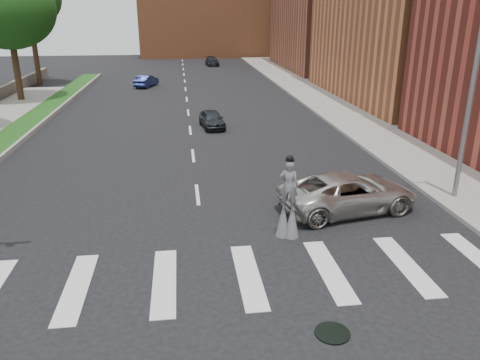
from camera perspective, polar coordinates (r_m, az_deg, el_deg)
ground_plane at (r=13.80m, az=-3.80°, el=-14.07°), size 160.00×160.00×0.00m
grass_median at (r=34.14m, az=-25.85°, el=5.09°), size 2.00×60.00×0.25m
median_curb at (r=33.81m, az=-24.16°, el=5.24°), size 0.20×60.00×0.28m
sidewalk_right at (r=39.45m, az=12.36°, el=8.34°), size 5.00×90.00×0.18m
manhole at (r=12.68m, az=11.18°, el=-17.83°), size 0.90×0.90×0.04m
building_backdrop at (r=89.68m, az=-3.28°, el=20.73°), size 26.00×14.00×18.00m
streetlight at (r=21.06m, az=26.26°, el=10.25°), size 2.05×0.20×9.00m
stilt_performer at (r=16.67m, az=5.89°, el=-2.98°), size 0.82×0.66×3.08m
suv_crossing at (r=19.43m, az=13.07°, el=-1.49°), size 6.02×3.64×1.56m
car_near at (r=32.88m, az=-3.45°, el=7.43°), size 1.87×3.71×1.21m
car_mid at (r=52.14m, az=-11.35°, el=11.75°), size 2.54×4.04×1.26m
car_far at (r=71.82m, az=-3.43°, el=14.24°), size 2.00×4.36×1.23m
tree_4 at (r=46.51m, az=-26.54°, el=18.19°), size 7.97×7.97×11.29m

